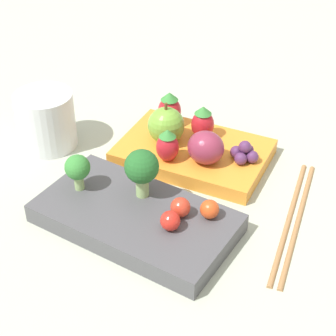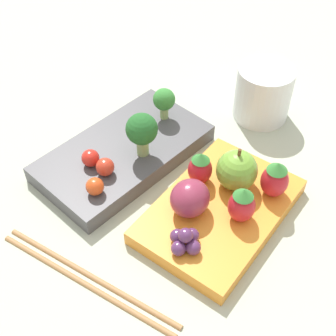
{
  "view_description": "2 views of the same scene",
  "coord_description": "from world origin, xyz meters",
  "px_view_note": "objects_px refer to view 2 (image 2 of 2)",
  "views": [
    {
      "loc": [
        -0.26,
        0.44,
        0.41
      ],
      "look_at": [
        0.0,
        -0.0,
        0.03
      ],
      "focal_mm": 60.0,
      "sensor_mm": 36.0,
      "label": 1
    },
    {
      "loc": [
        -0.27,
        -0.24,
        0.41
      ],
      "look_at": [
        0.0,
        -0.0,
        0.03
      ],
      "focal_mm": 50.0,
      "sensor_mm": 36.0,
      "label": 2
    }
  ],
  "objects_px": {
    "broccoli_floret_0": "(142,130)",
    "bento_box_savoury": "(122,154)",
    "chopsticks_pair": "(87,279)",
    "drinking_cup": "(263,93)",
    "cherry_tomato_2": "(90,158)",
    "cherry_tomato_1": "(105,167)",
    "strawberry_2": "(275,179)",
    "cherry_tomato_0": "(95,186)",
    "strawberry_1": "(242,205)",
    "strawberry_0": "(200,168)",
    "apple": "(237,170)",
    "broccoli_floret_1": "(164,100)",
    "bento_box_fruit": "(219,211)",
    "plum": "(190,198)",
    "grape_cluster": "(185,241)"
  },
  "relations": [
    {
      "from": "broccoli_floret_0",
      "to": "bento_box_savoury",
      "type": "bearing_deg",
      "value": 112.24
    },
    {
      "from": "chopsticks_pair",
      "to": "drinking_cup",
      "type": "bearing_deg",
      "value": 2.81
    },
    {
      "from": "cherry_tomato_2",
      "to": "cherry_tomato_1",
      "type": "bearing_deg",
      "value": -86.95
    },
    {
      "from": "cherry_tomato_1",
      "to": "strawberry_2",
      "type": "bearing_deg",
      "value": -56.55
    },
    {
      "from": "cherry_tomato_0",
      "to": "strawberry_1",
      "type": "relative_size",
      "value": 0.46
    },
    {
      "from": "bento_box_savoury",
      "to": "strawberry_0",
      "type": "xyz_separation_m",
      "value": [
        0.02,
        -0.1,
        0.03
      ]
    },
    {
      "from": "apple",
      "to": "broccoli_floret_1",
      "type": "bearing_deg",
      "value": 76.68
    },
    {
      "from": "bento_box_fruit",
      "to": "plum",
      "type": "xyz_separation_m",
      "value": [
        -0.03,
        0.02,
        0.03
      ]
    },
    {
      "from": "broccoli_floret_0",
      "to": "strawberry_0",
      "type": "distance_m",
      "value": 0.08
    },
    {
      "from": "broccoli_floret_0",
      "to": "cherry_tomato_2",
      "type": "relative_size",
      "value": 2.74
    },
    {
      "from": "grape_cluster",
      "to": "drinking_cup",
      "type": "relative_size",
      "value": 0.49
    },
    {
      "from": "bento_box_savoury",
      "to": "cherry_tomato_1",
      "type": "bearing_deg",
      "value": -157.51
    },
    {
      "from": "broccoli_floret_1",
      "to": "strawberry_0",
      "type": "bearing_deg",
      "value": -117.89
    },
    {
      "from": "broccoli_floret_0",
      "to": "apple",
      "type": "bearing_deg",
      "value": -72.6
    },
    {
      "from": "cherry_tomato_0",
      "to": "strawberry_2",
      "type": "bearing_deg",
      "value": -47.72
    },
    {
      "from": "grape_cluster",
      "to": "plum",
      "type": "bearing_deg",
      "value": 34.35
    },
    {
      "from": "bento_box_fruit",
      "to": "bento_box_savoury",
      "type": "bearing_deg",
      "value": 93.79
    },
    {
      "from": "broccoli_floret_1",
      "to": "chopsticks_pair",
      "type": "bearing_deg",
      "value": -157.0
    },
    {
      "from": "apple",
      "to": "strawberry_2",
      "type": "relative_size",
      "value": 1.17
    },
    {
      "from": "cherry_tomato_0",
      "to": "drinking_cup",
      "type": "distance_m",
      "value": 0.26
    },
    {
      "from": "cherry_tomato_0",
      "to": "grape_cluster",
      "type": "distance_m",
      "value": 0.12
    },
    {
      "from": "strawberry_2",
      "to": "plum",
      "type": "height_order",
      "value": "strawberry_2"
    },
    {
      "from": "cherry_tomato_0",
      "to": "plum",
      "type": "bearing_deg",
      "value": -60.72
    },
    {
      "from": "cherry_tomato_0",
      "to": "apple",
      "type": "distance_m",
      "value": 0.16
    },
    {
      "from": "bento_box_savoury",
      "to": "strawberry_2",
      "type": "relative_size",
      "value": 4.59
    },
    {
      "from": "apple",
      "to": "cherry_tomato_1",
      "type": "bearing_deg",
      "value": 126.08
    },
    {
      "from": "apple",
      "to": "strawberry_0",
      "type": "relative_size",
      "value": 1.29
    },
    {
      "from": "strawberry_1",
      "to": "cherry_tomato_1",
      "type": "bearing_deg",
      "value": 109.0
    },
    {
      "from": "apple",
      "to": "cherry_tomato_2",
      "type": "bearing_deg",
      "value": 121.73
    },
    {
      "from": "cherry_tomato_1",
      "to": "strawberry_0",
      "type": "relative_size",
      "value": 0.5
    },
    {
      "from": "cherry_tomato_2",
      "to": "grape_cluster",
      "type": "xyz_separation_m",
      "value": [
        -0.01,
        -0.15,
        -0.0
      ]
    },
    {
      "from": "cherry_tomato_0",
      "to": "broccoli_floret_0",
      "type": "bearing_deg",
      "value": 2.86
    },
    {
      "from": "strawberry_1",
      "to": "plum",
      "type": "bearing_deg",
      "value": 121.11
    },
    {
      "from": "bento_box_savoury",
      "to": "bento_box_fruit",
      "type": "relative_size",
      "value": 1.13
    },
    {
      "from": "bento_box_fruit",
      "to": "strawberry_2",
      "type": "distance_m",
      "value": 0.07
    },
    {
      "from": "bento_box_fruit",
      "to": "apple",
      "type": "bearing_deg",
      "value": 10.24
    },
    {
      "from": "broccoli_floret_0",
      "to": "chopsticks_pair",
      "type": "xyz_separation_m",
      "value": [
        -0.15,
        -0.07,
        -0.05
      ]
    },
    {
      "from": "drinking_cup",
      "to": "grape_cluster",
      "type": "bearing_deg",
      "value": -163.85
    },
    {
      "from": "bento_box_savoury",
      "to": "apple",
      "type": "relative_size",
      "value": 3.94
    },
    {
      "from": "cherry_tomato_1",
      "to": "broccoli_floret_0",
      "type": "bearing_deg",
      "value": -9.75
    },
    {
      "from": "strawberry_0",
      "to": "grape_cluster",
      "type": "height_order",
      "value": "strawberry_0"
    },
    {
      "from": "broccoli_floret_0",
      "to": "broccoli_floret_1",
      "type": "height_order",
      "value": "broccoli_floret_0"
    },
    {
      "from": "broccoli_floret_1",
      "to": "grape_cluster",
      "type": "bearing_deg",
      "value": -132.19
    },
    {
      "from": "strawberry_2",
      "to": "chopsticks_pair",
      "type": "distance_m",
      "value": 0.22
    },
    {
      "from": "apple",
      "to": "strawberry_0",
      "type": "bearing_deg",
      "value": 122.75
    },
    {
      "from": "strawberry_0",
      "to": "chopsticks_pair",
      "type": "relative_size",
      "value": 0.2
    },
    {
      "from": "broccoli_floret_0",
      "to": "cherry_tomato_1",
      "type": "bearing_deg",
      "value": 170.25
    },
    {
      "from": "broccoli_floret_1",
      "to": "drinking_cup",
      "type": "height_order",
      "value": "drinking_cup"
    },
    {
      "from": "cherry_tomato_1",
      "to": "strawberry_1",
      "type": "bearing_deg",
      "value": -71.0
    },
    {
      "from": "broccoli_floret_1",
      "to": "strawberry_2",
      "type": "height_order",
      "value": "same"
    }
  ]
}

